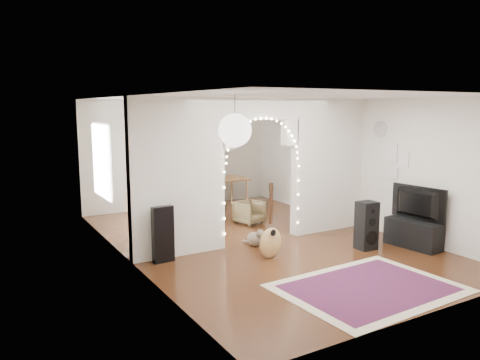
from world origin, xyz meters
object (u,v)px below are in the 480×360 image
dining_table (223,181)px  dining_chair_right (205,215)px  floor_speaker (367,226)px  dining_chair_left (249,212)px  media_console (413,234)px  bookcase (191,178)px  acoustic_guitar (271,231)px

dining_table → dining_chair_right: 1.84m
floor_speaker → dining_chair_left: 2.79m
floor_speaker → dining_table: floor_speaker is taller
floor_speaker → media_console: (0.82, -0.35, -0.18)m
floor_speaker → dining_table: size_ratio=0.67×
dining_chair_left → dining_chair_right: 0.98m
dining_table → dining_chair_right: bearing=-137.9°
media_console → bookcase: (-2.05, 5.19, 0.51)m
acoustic_guitar → floor_speaker: size_ratio=1.26×
acoustic_guitar → media_console: size_ratio=1.09×
dining_chair_right → dining_chair_left: bearing=-3.8°
dining_table → dining_chair_left: bearing=-105.5°
bookcase → dining_table: (0.65, -0.46, -0.08)m
media_console → floor_speaker: bearing=151.3°
media_console → dining_table: 4.95m
floor_speaker → bookcase: (-1.23, 4.84, 0.33)m
acoustic_guitar → dining_chair_right: acoustic_guitar is taller
acoustic_guitar → media_console: bearing=-29.4°
dining_table → dining_chair_left: size_ratio=2.34×
media_console → dining_chair_left: size_ratio=1.82×
floor_speaker → media_console: 0.91m
floor_speaker → bookcase: bearing=107.3°
acoustic_guitar → dining_table: (1.19, 3.93, 0.21)m
floor_speaker → dining_chair_left: (-0.83, 2.66, -0.18)m
dining_chair_left → acoustic_guitar: bearing=-129.9°
floor_speaker → bookcase: bookcase is taller
bookcase → dining_chair_right: bookcase is taller
dining_chair_right → bookcase: bearing=93.1°
media_console → dining_chair_left: same height
media_console → bookcase: size_ratio=0.66×
acoustic_guitar → bookcase: (0.54, 4.39, 0.29)m
bookcase → media_console: bearing=-70.2°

